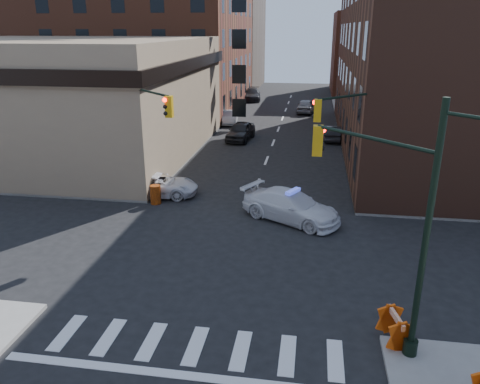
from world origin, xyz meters
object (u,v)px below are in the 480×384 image
(police_car, at_px, (291,206))
(pedestrian_b, at_px, (110,181))
(barrel_bank, at_px, (156,195))
(parked_car_wnear, at_px, (241,131))
(barricade_nw_a, at_px, (96,187))
(barrel_road, at_px, (284,199))
(parked_car_wfar, at_px, (230,117))
(barricade_se_a, at_px, (395,328))
(pickup, at_px, (158,185))
(pedestrian_a, at_px, (131,168))
(parked_car_enear, at_px, (333,133))

(police_car, bearing_deg, pedestrian_b, 109.27)
(pedestrian_b, bearing_deg, barrel_bank, 2.18)
(parked_car_wnear, height_order, barricade_nw_a, parked_car_wnear)
(barrel_road, relative_size, barrel_bank, 0.96)
(police_car, relative_size, parked_car_wfar, 1.30)
(police_car, distance_m, pedestrian_b, 11.15)
(pedestrian_b, distance_m, barrel_bank, 3.08)
(police_car, relative_size, barricade_se_a, 4.21)
(pickup, bearing_deg, barrel_road, -100.87)
(police_car, xyz_separation_m, barrel_bank, (-8.00, 1.29, -0.24))
(parked_car_wfar, relative_size, pedestrian_a, 2.37)
(parked_car_wnear, xyz_separation_m, pedestrian_b, (-5.41, -16.52, 0.22))
(barrel_road, relative_size, barricade_nw_a, 0.88)
(barrel_bank, height_order, barricade_nw_a, barrel_bank)
(pedestrian_b, relative_size, barrel_bank, 1.60)
(pickup, height_order, pedestrian_b, pedestrian_b)
(pickup, bearing_deg, barricade_nw_a, 99.45)
(parked_car_enear, relative_size, barrel_road, 3.79)
(parked_car_wfar, bearing_deg, police_car, -79.46)
(parked_car_enear, bearing_deg, pedestrian_a, 51.25)
(barrel_road, height_order, barricade_nw_a, barrel_road)
(barrel_bank, xyz_separation_m, barricade_se_a, (11.90, -11.30, 0.08))
(pickup, distance_m, pedestrian_b, 2.86)
(barrel_bank, bearing_deg, parked_car_wnear, 81.94)
(pedestrian_b, distance_m, barricade_nw_a, 1.09)
(pedestrian_b, xyz_separation_m, barricade_nw_a, (-1.00, 0.01, -0.43))
(parked_car_wnear, xyz_separation_m, parked_car_wfar, (-2.28, 7.34, -0.12))
(parked_car_wfar, distance_m, barricade_nw_a, 24.21)
(parked_car_enear, bearing_deg, barrel_bank, 63.33)
(parked_car_wfar, bearing_deg, parked_car_wnear, -79.25)
(parked_car_wnear, relative_size, parked_car_enear, 1.19)
(parked_car_wnear, bearing_deg, parked_car_enear, 13.68)
(pickup, bearing_deg, pedestrian_b, 104.27)
(pickup, height_order, barrel_road, pickup)
(parked_car_wfar, height_order, pedestrian_a, pedestrian_a)
(parked_car_wnear, height_order, parked_car_wfar, parked_car_wnear)
(pedestrian_b, relative_size, barricade_se_a, 1.36)
(parked_car_wfar, xyz_separation_m, pedestrian_a, (-2.97, -20.95, 0.35))
(police_car, bearing_deg, parked_car_wfar, 45.70)
(pickup, height_order, barrel_bank, pickup)
(police_car, distance_m, barrel_road, 1.78)
(police_car, xyz_separation_m, parked_car_wfar, (-7.86, 25.69, -0.10))
(parked_car_wnear, distance_m, barricade_se_a, 29.90)
(pickup, xyz_separation_m, parked_car_enear, (11.14, 16.77, -0.01))
(pedestrian_b, height_order, barrel_bank, pedestrian_b)
(barricade_nw_a, bearing_deg, parked_car_enear, 37.08)
(pedestrian_b, bearing_deg, barricade_se_a, -26.14)
(pedestrian_a, bearing_deg, barricade_nw_a, -67.71)
(pickup, bearing_deg, barrel_bank, -171.49)
(parked_car_wfar, relative_size, barricade_se_a, 3.24)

